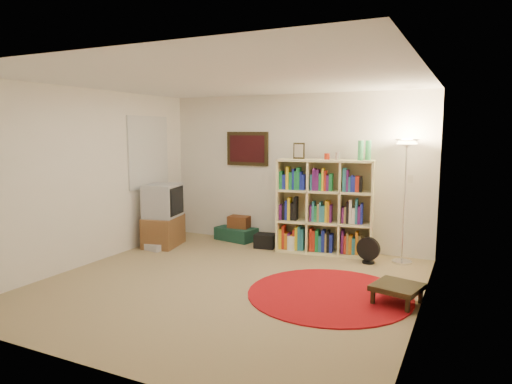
% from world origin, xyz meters
% --- Properties ---
extents(room, '(4.54, 4.54, 2.54)m').
position_xyz_m(room, '(-0.05, 0.05, 1.26)').
color(room, '#9A845A').
rests_on(room, ground).
extents(bookshelf, '(1.52, 0.63, 1.76)m').
position_xyz_m(bookshelf, '(0.61, 1.96, 0.71)').
color(bookshelf, '#FFF1AA').
rests_on(bookshelf, ground).
extents(floor_lamp, '(0.42, 0.42, 1.79)m').
position_xyz_m(floor_lamp, '(1.82, 1.92, 1.49)').
color(floor_lamp, white).
rests_on(floor_lamp, ground).
extents(floor_fan, '(0.34, 0.20, 0.39)m').
position_xyz_m(floor_fan, '(1.38, 1.68, 0.19)').
color(floor_fan, black).
rests_on(floor_fan, ground).
extents(tv_stand, '(0.63, 0.80, 1.04)m').
position_xyz_m(tv_stand, '(-1.92, 1.23, 0.50)').
color(tv_stand, brown).
rests_on(tv_stand, ground).
extents(dvd_box, '(0.35, 0.30, 0.11)m').
position_xyz_m(dvd_box, '(-1.88, 0.96, 0.05)').
color(dvd_box, '#B1B2B6').
rests_on(dvd_box, ground).
extents(suitcase, '(0.76, 0.57, 0.22)m').
position_xyz_m(suitcase, '(-1.01, 2.13, 0.11)').
color(suitcase, '#153B2E').
rests_on(suitcase, ground).
extents(wicker_basket, '(0.37, 0.28, 0.20)m').
position_xyz_m(wicker_basket, '(-0.97, 2.13, 0.32)').
color(wicker_basket, '#5A2D16').
rests_on(wicker_basket, suitcase).
extents(duffel_bag, '(0.36, 0.31, 0.23)m').
position_xyz_m(duffel_bag, '(-0.33, 1.86, 0.11)').
color(duffel_bag, black).
rests_on(duffel_bag, ground).
extents(paper_towel, '(0.16, 0.16, 0.26)m').
position_xyz_m(paper_towel, '(0.15, 1.78, 0.13)').
color(paper_towel, white).
rests_on(paper_towel, ground).
extents(red_rug, '(1.91, 1.91, 0.02)m').
position_xyz_m(red_rug, '(1.25, 0.19, 0.01)').
color(red_rug, maroon).
rests_on(red_rug, ground).
extents(side_table, '(0.59, 0.59, 0.22)m').
position_xyz_m(side_table, '(2.01, 0.24, 0.19)').
color(side_table, black).
rests_on(side_table, ground).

